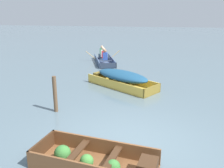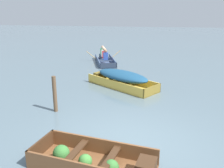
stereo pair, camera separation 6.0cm
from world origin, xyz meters
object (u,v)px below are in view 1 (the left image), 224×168
object	(u,v)px
skiff_yellow_near_moored	(121,77)
rowboat_slate_blue_with_crew	(104,59)
dinghy_wooden_brown_foreground	(96,161)
mooring_post	(55,94)

from	to	relation	value
skiff_yellow_near_moored	rowboat_slate_blue_with_crew	xyz separation A→B (m)	(-1.68, 4.82, -0.17)
skiff_yellow_near_moored	rowboat_slate_blue_with_crew	size ratio (longest dim) A/B	1.03
skiff_yellow_near_moored	rowboat_slate_blue_with_crew	bearing A→B (deg)	109.25
dinghy_wooden_brown_foreground	rowboat_slate_blue_with_crew	xyz separation A→B (m)	(-1.85, 10.66, 0.07)
skiff_yellow_near_moored	rowboat_slate_blue_with_crew	distance (m)	5.11
dinghy_wooden_brown_foreground	skiff_yellow_near_moored	world-z (taller)	skiff_yellow_near_moored
rowboat_slate_blue_with_crew	skiff_yellow_near_moored	bearing A→B (deg)	-70.75
skiff_yellow_near_moored	mooring_post	bearing A→B (deg)	-120.68
dinghy_wooden_brown_foreground	skiff_yellow_near_moored	xyz separation A→B (m)	(-0.16, 5.83, 0.24)
dinghy_wooden_brown_foreground	mooring_post	distance (m)	3.44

